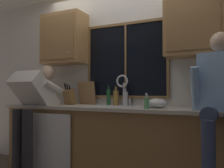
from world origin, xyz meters
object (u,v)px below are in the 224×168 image
object	(u,v)px
knife_block	(69,97)
bottle_amber_small	(109,97)
person_standing	(33,104)
bottle_green_glass	(125,98)
cutting_board	(87,93)
bottle_tall_clear	(116,97)
mixing_bowl	(157,103)
soap_dispenser	(147,103)
person_sitting_on_counter	(221,92)

from	to	relation	value
knife_block	bottle_amber_small	xyz separation A→B (m)	(0.56, 0.11, 0.00)
person_standing	bottle_green_glass	xyz separation A→B (m)	(1.12, 0.46, 0.08)
cutting_board	bottle_tall_clear	size ratio (longest dim) A/B	1.27
mixing_bowl	knife_block	bearing A→B (deg)	175.34
cutting_board	bottle_tall_clear	distance (m)	0.48
knife_block	soap_dispenser	xyz separation A→B (m)	(1.21, -0.28, -0.04)
mixing_bowl	soap_dispenser	world-z (taller)	soap_dispenser
soap_dispenser	person_sitting_on_counter	bearing A→B (deg)	-5.83
mixing_bowl	bottle_tall_clear	distance (m)	0.64
person_sitting_on_counter	mixing_bowl	bearing A→B (deg)	159.44
bottle_amber_small	bottle_tall_clear	bearing A→B (deg)	-6.63
soap_dispenser	bottle_tall_clear	bearing A→B (deg)	145.17
mixing_bowl	soap_dispenser	distance (m)	0.19
person_sitting_on_counter	bottle_amber_small	bearing A→B (deg)	161.56
cutting_board	bottle_green_glass	world-z (taller)	cutting_board
bottle_amber_small	bottle_green_glass	bearing A→B (deg)	-2.18
knife_block	cutting_board	size ratio (longest dim) A/B	0.98
bottle_green_glass	bottle_amber_small	xyz separation A→B (m)	(-0.25, 0.01, 0.01)
person_standing	mixing_bowl	bearing A→B (deg)	9.14
soap_dispenser	cutting_board	bearing A→B (deg)	157.84
bottle_green_glass	bottle_tall_clear	bearing A→B (deg)	-178.26
mixing_bowl	bottle_green_glass	bearing A→B (deg)	156.82
person_standing	bottle_amber_small	xyz separation A→B (m)	(0.88, 0.47, 0.10)
knife_block	mixing_bowl	world-z (taller)	knife_block
knife_block	mixing_bowl	xyz separation A→B (m)	(1.28, -0.10, -0.06)
knife_block	bottle_tall_clear	world-z (taller)	knife_block
bottle_tall_clear	soap_dispenser	bearing A→B (deg)	-34.83
cutting_board	mixing_bowl	size ratio (longest dim) A/B	1.45
person_sitting_on_counter	bottle_green_glass	bearing A→B (deg)	158.34
cutting_board	bottle_tall_clear	xyz separation A→B (m)	(0.47, -0.04, -0.05)
mixing_bowl	bottle_tall_clear	world-z (taller)	bottle_tall_clear
person_standing	bottle_tall_clear	world-z (taller)	person_standing
cutting_board	mixing_bowl	xyz separation A→B (m)	(1.08, -0.24, -0.11)
person_sitting_on_counter	bottle_tall_clear	bearing A→B (deg)	160.55
bottle_green_glass	bottle_amber_small	world-z (taller)	bottle_amber_small
bottle_tall_clear	bottle_amber_small	bearing A→B (deg)	173.37
cutting_board	bottle_green_glass	distance (m)	0.61
bottle_amber_small	knife_block	bearing A→B (deg)	-168.99
bottle_green_glass	bottle_amber_small	bearing A→B (deg)	177.82
person_sitting_on_counter	cutting_board	size ratio (longest dim) A/B	3.84
cutting_board	soap_dispenser	world-z (taller)	cutting_board
bottle_green_glass	person_standing	bearing A→B (deg)	-157.71
person_standing	knife_block	xyz separation A→B (m)	(0.32, 0.36, 0.10)
knife_block	person_sitting_on_counter	bearing A→B (deg)	-10.32
soap_dispenser	bottle_amber_small	world-z (taller)	bottle_amber_small
person_standing	knife_block	world-z (taller)	person_standing
person_standing	cutting_board	world-z (taller)	person_standing
bottle_tall_clear	cutting_board	bearing A→B (deg)	175.53
mixing_bowl	bottle_green_glass	xyz separation A→B (m)	(-0.48, 0.20, 0.05)
person_standing	soap_dispenser	distance (m)	1.53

